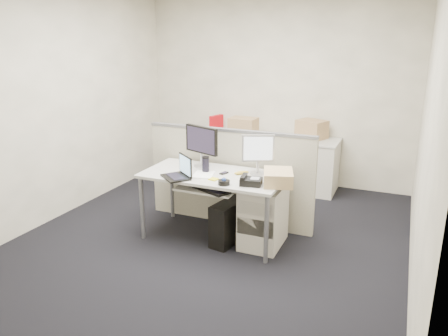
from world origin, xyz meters
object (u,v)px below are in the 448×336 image
at_px(monitor_main, 202,147).
at_px(desk_phone, 251,182).
at_px(desk, 213,180).
at_px(laptop, 175,167).

xyz_separation_m(monitor_main, desk_phone, (0.72, -0.38, -0.20)).
distance_m(monitor_main, desk_phone, 0.83).
bearing_deg(desk, laptop, -136.97).
bearing_deg(desk_phone, monitor_main, 143.00).
xyz_separation_m(laptop, desk_phone, (0.79, 0.10, -0.08)).
relative_size(monitor_main, laptop, 1.52).
distance_m(desk, desk_phone, 0.53).
distance_m(desk, monitor_main, 0.42).
height_order(desk, laptop, laptop).
bearing_deg(monitor_main, desk, -20.17).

